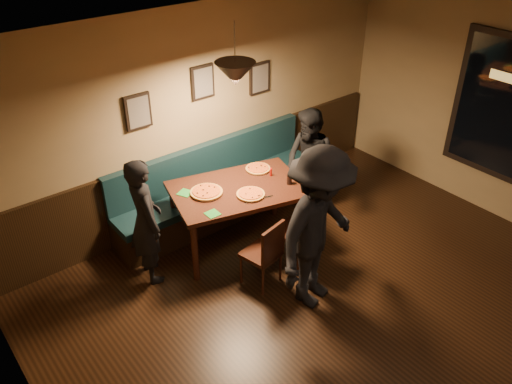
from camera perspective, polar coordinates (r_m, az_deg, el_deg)
floor at (r=5.57m, az=16.46°, el=-17.28°), size 7.00×7.00×0.00m
ceiling at (r=3.98m, az=22.63°, el=10.40°), size 7.00×7.00×0.00m
wall_back at (r=6.78m, az=-5.78°, el=8.34°), size 6.00×0.00×6.00m
wainscot at (r=7.17m, az=-5.27°, el=1.67°), size 5.88×0.06×1.00m
booth_bench at (r=6.97m, az=-4.02°, el=0.80°), size 3.00×0.60×1.00m
picture_left at (r=6.24m, az=-12.74°, el=8.55°), size 0.32×0.04×0.42m
picture_center at (r=6.59m, az=-5.85°, el=11.85°), size 0.32×0.04×0.42m
picture_right at (r=7.14m, az=0.38°, el=12.33°), size 0.32×0.04×0.42m
pendant_lamp at (r=5.64m, az=-2.28°, el=12.78°), size 0.44×0.44×0.25m
dining_table at (r=6.48m, az=-1.93°, el=-2.70°), size 1.77×1.37×0.84m
chair_near_left at (r=5.90m, az=0.54°, el=-6.57°), size 0.44×0.44×0.85m
chair_near_right at (r=6.19m, az=4.25°, el=-4.13°), size 0.50×0.50×0.93m
diner_left at (r=5.92m, az=-11.94°, el=-3.11°), size 0.46×0.61×1.54m
diner_right at (r=6.98m, az=5.81°, el=3.10°), size 0.59×0.75×1.50m
diner_front at (r=5.42m, az=6.82°, el=-4.10°), size 1.35×0.99×1.87m
pizza_a at (r=6.15m, az=-5.42°, el=-0.00°), size 0.44×0.44×0.04m
pizza_b at (r=6.09m, az=-0.59°, el=-0.23°), size 0.39×0.39×0.04m
pizza_c at (r=6.61m, az=0.21°, el=2.57°), size 0.37×0.37×0.04m
soda_glass at (r=6.30m, az=3.66°, el=1.42°), size 0.08×0.08×0.14m
tabasco_bottle at (r=6.46m, az=1.63°, el=2.26°), size 0.04×0.04×0.12m
napkin_a at (r=6.20m, az=-7.73°, el=-0.09°), size 0.21×0.21×0.01m
napkin_b at (r=5.80m, az=-4.76°, el=-2.38°), size 0.15×0.15×0.01m
cutlery_set at (r=6.02m, az=0.27°, el=-0.87°), size 0.21×0.09×0.00m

